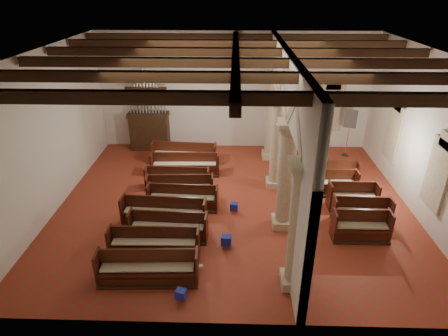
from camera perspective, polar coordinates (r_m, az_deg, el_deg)
floor at (r=15.33m, az=1.48°, el=-5.39°), size 14.00×14.00×0.00m
ceiling at (r=13.18m, az=1.79°, el=17.33°), size 14.00×14.00×0.00m
wall_back at (r=19.68m, az=1.68°, el=11.50°), size 14.00×0.02×6.00m
wall_front at (r=8.67m, az=1.48°, el=-9.55°), size 14.00×0.02×6.00m
wall_left at (r=15.62m, az=-25.10°, el=4.89°), size 0.02×12.00×6.00m
wall_right at (r=15.64m, az=28.29°, el=4.22°), size 0.02×12.00×6.00m
ceiling_beams at (r=13.21m, az=1.78°, el=16.56°), size 13.80×11.80×0.30m
arcade at (r=13.90m, az=9.15°, el=7.12°), size 0.90×11.90×6.00m
window_right_a at (r=14.71m, az=29.88°, el=-0.91°), size 0.03×1.00×2.20m
window_right_b at (r=18.01m, az=24.51°, el=4.95°), size 0.03×1.00×2.20m
window_back at (r=20.51m, az=15.93°, el=8.79°), size 1.00×0.03×2.20m
pipe_organ at (r=20.20m, az=-11.34°, el=6.54°), size 2.10×0.85×4.40m
lectern at (r=20.32m, az=-9.26°, el=4.19°), size 0.56×0.59×1.20m
dossal_curtain at (r=20.47m, az=11.52°, el=6.18°), size 1.80×0.07×2.17m
processional_banner at (r=20.17m, az=18.28°, el=4.01°), size 0.59×0.75×2.66m
hymnal_box_a at (r=11.16m, az=-6.58°, el=-18.51°), size 0.34×0.31×0.28m
hymnal_box_b at (r=12.88m, az=0.34°, el=-10.94°), size 0.36×0.30×0.34m
hymnal_box_c at (r=14.67m, az=1.56°, el=-5.88°), size 0.32×0.28×0.29m
tube_heater_a at (r=11.99m, az=-5.87°, el=-15.15°), size 1.06×0.49×0.11m
tube_heater_b at (r=12.89m, az=-11.01°, el=-12.12°), size 1.04×0.37×0.11m
nave_pew_0 at (r=11.79m, az=-11.46°, el=-15.25°), size 3.02×0.83×1.07m
nave_pew_1 at (r=12.72m, az=-10.54°, el=-11.66°), size 2.96×0.72×1.01m
nave_pew_2 at (r=13.36m, az=-8.47°, el=-9.35°), size 2.76×0.80×1.02m
nave_pew_3 at (r=14.06m, az=-9.11°, el=-7.25°), size 3.15×0.91×1.10m
nave_pew_4 at (r=14.95m, az=-6.29°, el=-5.00°), size 2.80×0.79×0.99m
nave_pew_5 at (r=15.67m, az=-6.68°, el=-3.42°), size 2.79×0.80×0.99m
nave_pew_6 at (r=16.40m, az=-7.11°, el=-2.04°), size 2.79×0.73×0.96m
nave_pew_7 at (r=17.49m, az=-5.92°, el=0.06°), size 3.16×0.79×1.05m
nave_pew_8 at (r=18.49m, az=-6.10°, el=1.62°), size 3.19×0.93×1.10m
aisle_pew_0 at (r=14.00m, az=20.05°, el=-8.84°), size 1.96×0.73×1.10m
aisle_pew_1 at (r=14.89m, az=20.17°, el=-6.71°), size 2.13×0.74×1.03m
aisle_pew_2 at (r=15.68m, az=18.93°, el=-4.60°), size 1.91×0.75×1.10m
aisle_pew_3 at (r=16.48m, az=16.53°, el=-2.68°), size 1.82×0.75×1.08m
aisle_pew_4 at (r=17.46m, az=16.45°, el=-1.06°), size 2.04×0.68×1.00m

